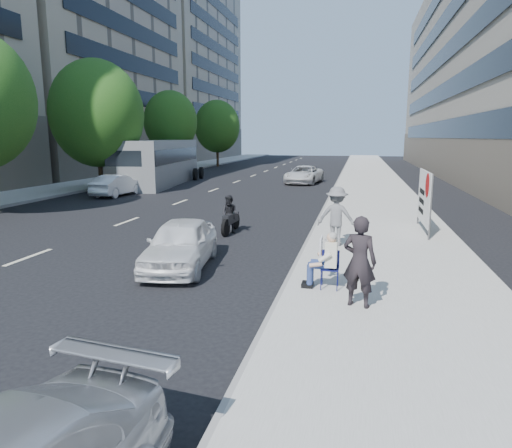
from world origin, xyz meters
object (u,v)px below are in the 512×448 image
(pedestrian_woman, at_px, (360,262))
(motorcycle, at_px, (230,216))
(white_sedan_mid, at_px, (117,185))
(white_sedan_near, at_px, (180,244))
(white_sedan_far, at_px, (304,175))
(jogger, at_px, (336,216))
(protest_banner, at_px, (424,197))
(seated_protester, at_px, (325,257))
(bus, at_px, (163,163))

(pedestrian_woman, distance_m, motorcycle, 8.47)
(pedestrian_woman, height_order, white_sedan_mid, pedestrian_woman)
(motorcycle, bearing_deg, white_sedan_near, -87.45)
(white_sedan_far, bearing_deg, pedestrian_woman, -73.32)
(jogger, distance_m, protest_banner, 4.18)
(protest_banner, xyz_separation_m, white_sedan_far, (-6.46, 17.97, -0.72))
(white_sedan_mid, relative_size, white_sedan_far, 0.80)
(seated_protester, relative_size, white_sedan_near, 0.33)
(white_sedan_near, bearing_deg, motorcycle, 81.10)
(pedestrian_woman, xyz_separation_m, white_sedan_near, (-4.77, 2.33, -0.42))
(seated_protester, xyz_separation_m, white_sedan_mid, (-13.71, 15.15, -0.23))
(motorcycle, distance_m, bus, 19.05)
(jogger, height_order, white_sedan_near, jogger)
(white_sedan_mid, distance_m, white_sedan_far, 14.34)
(protest_banner, height_order, white_sedan_mid, protest_banner)
(motorcycle, bearing_deg, white_sedan_mid, 140.44)
(white_sedan_far, relative_size, motorcycle, 2.38)
(seated_protester, relative_size, bus, 0.11)
(white_sedan_near, bearing_deg, pedestrian_woman, -33.94)
(jogger, xyz_separation_m, white_sedan_far, (-3.48, 20.88, -0.41))
(white_sedan_mid, bearing_deg, jogger, 145.50)
(white_sedan_mid, bearing_deg, white_sedan_far, -131.92)
(pedestrian_woman, xyz_separation_m, motorcycle, (-4.69, 7.04, -0.45))
(seated_protester, bearing_deg, pedestrian_woman, -53.70)
(white_sedan_mid, height_order, motorcycle, motorcycle)
(white_sedan_mid, xyz_separation_m, white_sedan_far, (10.27, 10.00, 0.03))
(white_sedan_near, distance_m, bus, 23.17)
(seated_protester, xyz_separation_m, pedestrian_woman, (0.75, -1.02, 0.21))
(white_sedan_near, xyz_separation_m, motorcycle, (0.08, 4.71, -0.03))
(pedestrian_woman, bearing_deg, jogger, -67.17)
(white_sedan_mid, bearing_deg, seated_protester, 135.99)
(pedestrian_woman, bearing_deg, motorcycle, -41.15)
(protest_banner, bearing_deg, pedestrian_woman, -105.47)
(pedestrian_woman, bearing_deg, bus, -42.84)
(pedestrian_woman, height_order, white_sedan_near, pedestrian_woman)
(jogger, bearing_deg, protest_banner, -131.57)
(protest_banner, height_order, white_sedan_far, protest_banner)
(seated_protester, distance_m, bus, 26.23)
(jogger, bearing_deg, pedestrian_woman, 101.82)
(seated_protester, xyz_separation_m, protest_banner, (3.02, 7.19, 0.53))
(jogger, height_order, pedestrian_woman, pedestrian_woman)
(protest_banner, bearing_deg, jogger, -135.73)
(white_sedan_mid, bearing_deg, bus, -85.36)
(pedestrian_woman, distance_m, white_sedan_mid, 21.70)
(white_sedan_mid, xyz_separation_m, motorcycle, (9.77, -9.13, -0.01))
(protest_banner, xyz_separation_m, bus, (-16.83, 15.10, 0.23))
(seated_protester, height_order, white_sedan_far, seated_protester)
(pedestrian_woman, distance_m, protest_banner, 8.52)
(bus, bearing_deg, white_sedan_far, 8.13)
(white_sedan_near, bearing_deg, protest_banner, 31.90)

